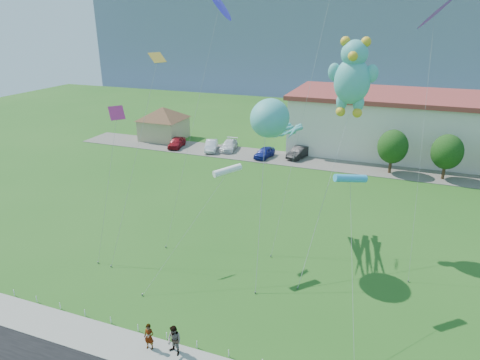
% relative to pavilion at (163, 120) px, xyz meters
% --- Properties ---
extents(ground, '(160.00, 160.00, 0.00)m').
position_rel_pavilion_xyz_m(ground, '(24.00, -38.00, -3.02)').
color(ground, '#225718').
rests_on(ground, ground).
extents(sidewalk, '(80.00, 2.50, 0.10)m').
position_rel_pavilion_xyz_m(sidewalk, '(24.00, -40.75, -2.97)').
color(sidewalk, gray).
rests_on(sidewalk, ground).
extents(parking_strip, '(70.00, 6.00, 0.06)m').
position_rel_pavilion_xyz_m(parking_strip, '(24.00, -3.00, -2.99)').
color(parking_strip, '#59544C').
rests_on(parking_strip, ground).
extents(hill_ridge, '(160.00, 50.00, 25.00)m').
position_rel_pavilion_xyz_m(hill_ridge, '(24.00, 82.00, 9.48)').
color(hill_ridge, slate).
rests_on(hill_ridge, ground).
extents(pavilion, '(9.20, 9.20, 5.00)m').
position_rel_pavilion_xyz_m(pavilion, '(0.00, 0.00, 0.00)').
color(pavilion, tan).
rests_on(pavilion, ground).
extents(rope_fence, '(26.05, 0.05, 0.50)m').
position_rel_pavilion_xyz_m(rope_fence, '(24.00, -39.30, -2.77)').
color(rope_fence, white).
rests_on(rope_fence, ground).
extents(tree_near, '(3.60, 3.60, 5.47)m').
position_rel_pavilion_xyz_m(tree_near, '(34.00, -4.00, 0.36)').
color(tree_near, '#3F2B19').
rests_on(tree_near, ground).
extents(tree_mid, '(3.60, 3.60, 5.47)m').
position_rel_pavilion_xyz_m(tree_mid, '(40.00, -4.00, 0.36)').
color(tree_mid, '#3F2B19').
rests_on(tree_mid, ground).
extents(pedestrian_left, '(0.64, 0.47, 1.64)m').
position_rel_pavilion_xyz_m(pedestrian_left, '(22.52, -40.38, -2.10)').
color(pedestrian_left, gray).
rests_on(pedestrian_left, sidewalk).
extents(pedestrian_right, '(1.07, 0.93, 1.85)m').
position_rel_pavilion_xyz_m(pedestrian_right, '(24.08, -40.24, -2.00)').
color(pedestrian_right, gray).
rests_on(pedestrian_right, sidewalk).
extents(parked_car_red, '(2.39, 4.49, 1.45)m').
position_rel_pavilion_xyz_m(parked_car_red, '(4.12, -3.51, -2.24)').
color(parked_car_red, maroon).
rests_on(parked_car_red, parking_strip).
extents(parked_car_silver, '(2.86, 4.68, 1.46)m').
position_rel_pavilion_xyz_m(parked_car_silver, '(9.58, -3.25, -2.23)').
color(parked_car_silver, silver).
rests_on(parked_car_silver, parking_strip).
extents(parked_car_white, '(2.63, 4.92, 1.36)m').
position_rel_pavilion_xyz_m(parked_car_white, '(11.83, -2.05, -2.29)').
color(parked_car_white, white).
rests_on(parked_car_white, parking_strip).
extents(parked_car_blue, '(2.28, 4.26, 1.38)m').
position_rel_pavilion_xyz_m(parked_car_blue, '(17.70, -3.62, -2.27)').
color(parked_car_blue, navy).
rests_on(parked_car_blue, parking_strip).
extents(parked_car_black, '(2.73, 4.81, 1.50)m').
position_rel_pavilion_xyz_m(parked_car_black, '(22.11, -2.01, -2.21)').
color(parked_car_black, black).
rests_on(parked_car_black, parking_strip).
extents(octopus_kite, '(2.77, 11.53, 12.63)m').
position_rel_pavilion_xyz_m(octopus_kite, '(25.63, -26.76, 7.57)').
color(octopus_kite, '#45ABA5').
rests_on(octopus_kite, ground).
extents(teddy_bear_kite, '(3.74, 10.04, 16.70)m').
position_rel_pavilion_xyz_m(teddy_bear_kite, '(30.59, -22.81, 10.86)').
color(teddy_bear_kite, '#45ABA5').
rests_on(teddy_bear_kite, ground).
extents(small_kite_blue, '(3.44, 7.05, 19.71)m').
position_rel_pavilion_xyz_m(small_kite_blue, '(19.87, -23.65, 15.51)').
color(small_kite_blue, '#3526DB').
rests_on(small_kite_blue, ground).
extents(small_kite_pink, '(1.55, 3.85, 11.78)m').
position_rel_pavilion_xyz_m(small_kite_pink, '(14.47, -31.02, 7.07)').
color(small_kite_pink, '#CD2D74').
rests_on(small_kite_pink, ground).
extents(small_kite_purple, '(1.80, 6.19, 18.97)m').
position_rel_pavilion_xyz_m(small_kite_purple, '(35.74, -22.55, 14.81)').
color(small_kite_purple, purple).
rests_on(small_kite_purple, ground).
extents(small_kite_cyan, '(2.24, 8.65, 8.98)m').
position_rel_pavilion_xyz_m(small_kite_cyan, '(31.95, -30.97, 5.44)').
color(small_kite_cyan, '#2F9ED5').
rests_on(small_kite_cyan, ground).
extents(small_kite_yellow, '(2.26, 6.88, 15.59)m').
position_rel_pavilion_xyz_m(small_kite_yellow, '(16.35, -28.53, 10.13)').
color(small_kite_yellow, gold).
rests_on(small_kite_yellow, ground).
extents(small_kite_white, '(4.24, 7.28, 8.12)m').
position_rel_pavilion_xyz_m(small_kite_white, '(23.17, -30.12, 4.59)').
color(small_kite_white, white).
rests_on(small_kite_white, ground).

